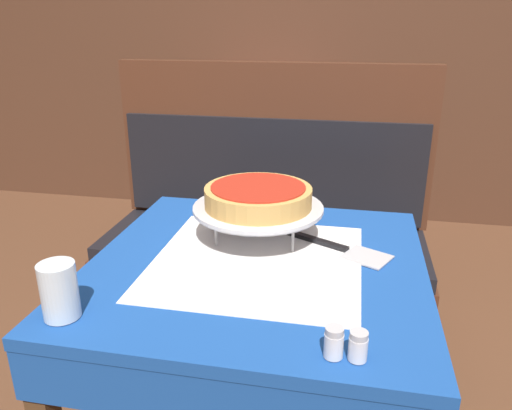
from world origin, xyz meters
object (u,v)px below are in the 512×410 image
Objects in this scene: dining_table_rear at (260,138)px; water_glass_near at (59,291)px; pizza_pan_stand at (258,209)px; salt_shaker at (334,342)px; deep_dish_pizza at (258,196)px; pepper_shaker at (358,346)px; condiment_caddy at (242,115)px; booth_bench at (265,258)px; dining_table_front at (257,293)px; pizza_server at (340,248)px.

dining_table_rear is 2.14m from water_glass_near.
pizza_pan_stand is 5.92× the size of salt_shaker.
deep_dish_pizza reaches higher than pepper_shaker.
deep_dish_pizza is 1.64m from condiment_caddy.
water_glass_near reaches higher than salt_shaker.
deep_dish_pizza reaches higher than dining_table_rear.
booth_bench is 1.30m from salt_shaker.
water_glass_near reaches higher than pepper_shaker.
pizza_pan_stand is 1.22× the size of deep_dish_pizza.
dining_table_front is 0.25m from pizza_server.
pizza_pan_stand reaches higher than dining_table_front.
booth_bench is 22.66× the size of salt_shaker.
pizza_pan_stand is 1.98× the size of condiment_caddy.
pizza_pan_stand is (0.31, -1.67, 0.18)m from dining_table_rear.
water_glass_near is 2.05m from condiment_caddy.
dining_table_rear is at bearing 100.67° from pizza_pan_stand.
pizza_pan_stand is at bearing 54.75° from water_glass_near.
pepper_shaker is at bearing -71.96° from booth_bench.
deep_dish_pizza is 4.84× the size of salt_shaker.
deep_dish_pizza reaches higher than water_glass_near.
condiment_caddy is (-0.43, 1.72, 0.15)m from dining_table_front.
booth_bench is 23.90× the size of pepper_shaker.
condiment_caddy is (-0.30, 0.90, 0.46)m from booth_bench.
dining_table_rear is at bearing 41.05° from condiment_caddy.
deep_dish_pizza is 5.11× the size of pepper_shaker.
pepper_shaker is at bearing -74.61° from dining_table_rear.
dining_table_rear is 0.19m from condiment_caddy.
dining_table_front is at bearing -79.38° from dining_table_rear.
salt_shaker is (0.21, -0.36, 0.13)m from dining_table_front.
salt_shaker is 2.17m from condiment_caddy.
pizza_pan_stand reaches higher than salt_shaker.
water_glass_near is at bearing -125.25° from pizza_pan_stand.
water_glass_near reaches higher than pizza_pan_stand.
condiment_caddy is at bearing 104.28° from deep_dish_pizza.
pizza_server is at bearing 96.21° from pepper_shaker.
pizza_pan_stand is at bearing 99.96° from dining_table_front.
booth_bench is 4.59× the size of pizza_server.
dining_table_front is 2.83× the size of pizza_server.
pizza_server is 0.46m from salt_shaker.
booth_bench is 7.59× the size of condiment_caddy.
salt_shaker is at bearing -59.17° from dining_table_front.
water_glass_near is (-0.33, -0.46, -0.07)m from deep_dish_pizza.
booth_bench is 0.89m from pizza_server.
booth_bench reaches higher than pepper_shaker.
condiment_caddy is at bearing 108.22° from pepper_shaker.
booth_bench is 3.83× the size of pizza_pan_stand.
booth_bench is (-0.13, 0.82, -0.31)m from dining_table_front.
deep_dish_pizza is (-0.02, 0.13, 0.22)m from dining_table_front.
water_glass_near is 1.99× the size of salt_shaker.
dining_table_rear is at bearing 104.31° from salt_shaker.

